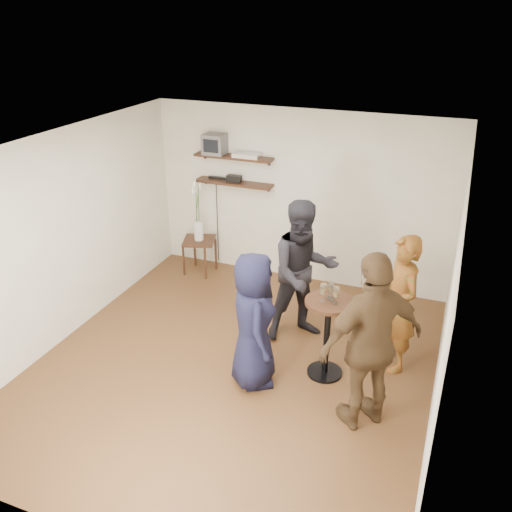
{
  "coord_description": "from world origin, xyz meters",
  "views": [
    {
      "loc": [
        2.18,
        -4.8,
        3.91
      ],
      "look_at": [
        0.13,
        0.4,
        1.29
      ],
      "focal_mm": 38.0,
      "sensor_mm": 36.0,
      "label": 1
    }
  ],
  "objects_px": {
    "side_table": "(199,245)",
    "person_navy": "(253,321)",
    "crt_monitor": "(215,144)",
    "dvd_deck": "(247,155)",
    "drinks_table": "(327,328)",
    "person_brown": "(371,343)",
    "person_plaid": "(399,304)",
    "radio": "(234,179)",
    "person_dark": "(303,272)"
  },
  "relations": [
    {
      "from": "side_table",
      "to": "drinks_table",
      "type": "distance_m",
      "value": 3.12
    },
    {
      "from": "dvd_deck",
      "to": "person_plaid",
      "type": "xyz_separation_m",
      "value": [
        2.52,
        -1.66,
        -1.07
      ]
    },
    {
      "from": "person_plaid",
      "to": "person_dark",
      "type": "bearing_deg",
      "value": -133.34
    },
    {
      "from": "side_table",
      "to": "person_dark",
      "type": "xyz_separation_m",
      "value": [
        2.03,
        -1.14,
        0.44
      ]
    },
    {
      "from": "dvd_deck",
      "to": "drinks_table",
      "type": "distance_m",
      "value": 3.07
    },
    {
      "from": "person_dark",
      "to": "radio",
      "type": "bearing_deg",
      "value": 100.64
    },
    {
      "from": "crt_monitor",
      "to": "side_table",
      "type": "height_order",
      "value": "crt_monitor"
    },
    {
      "from": "drinks_table",
      "to": "radio",
      "type": "bearing_deg",
      "value": 134.01
    },
    {
      "from": "person_plaid",
      "to": "side_table",
      "type": "bearing_deg",
      "value": -145.92
    },
    {
      "from": "side_table",
      "to": "person_brown",
      "type": "relative_size",
      "value": 0.31
    },
    {
      "from": "crt_monitor",
      "to": "dvd_deck",
      "type": "height_order",
      "value": "crt_monitor"
    },
    {
      "from": "drinks_table",
      "to": "person_plaid",
      "type": "relative_size",
      "value": 0.59
    },
    {
      "from": "crt_monitor",
      "to": "side_table",
      "type": "bearing_deg",
      "value": -122.28
    },
    {
      "from": "crt_monitor",
      "to": "person_dark",
      "type": "bearing_deg",
      "value": -38.0
    },
    {
      "from": "dvd_deck",
      "to": "radio",
      "type": "relative_size",
      "value": 1.82
    },
    {
      "from": "dvd_deck",
      "to": "drinks_table",
      "type": "xyz_separation_m",
      "value": [
        1.82,
        -2.11,
        -1.27
      ]
    },
    {
      "from": "person_dark",
      "to": "person_navy",
      "type": "bearing_deg",
      "value": -138.23
    },
    {
      "from": "side_table",
      "to": "person_navy",
      "type": "relative_size",
      "value": 0.38
    },
    {
      "from": "drinks_table",
      "to": "person_plaid",
      "type": "bearing_deg",
      "value": 33.06
    },
    {
      "from": "dvd_deck",
      "to": "person_dark",
      "type": "distance_m",
      "value": 2.19
    },
    {
      "from": "dvd_deck",
      "to": "person_plaid",
      "type": "bearing_deg",
      "value": -33.29
    },
    {
      "from": "radio",
      "to": "person_navy",
      "type": "relative_size",
      "value": 0.14
    },
    {
      "from": "crt_monitor",
      "to": "drinks_table",
      "type": "relative_size",
      "value": 0.33
    },
    {
      "from": "dvd_deck",
      "to": "person_brown",
      "type": "bearing_deg",
      "value": -48.6
    },
    {
      "from": "person_navy",
      "to": "person_plaid",
      "type": "bearing_deg",
      "value": -88.43
    },
    {
      "from": "person_dark",
      "to": "person_navy",
      "type": "height_order",
      "value": "person_dark"
    },
    {
      "from": "crt_monitor",
      "to": "person_brown",
      "type": "bearing_deg",
      "value": -43.02
    },
    {
      "from": "radio",
      "to": "side_table",
      "type": "bearing_deg",
      "value": -148.57
    },
    {
      "from": "radio",
      "to": "side_table",
      "type": "xyz_separation_m",
      "value": [
        -0.49,
        -0.3,
        -1.05
      ]
    },
    {
      "from": "person_navy",
      "to": "crt_monitor",
      "type": "bearing_deg",
      "value": 2.64
    },
    {
      "from": "person_dark",
      "to": "person_brown",
      "type": "distance_m",
      "value": 1.67
    },
    {
      "from": "crt_monitor",
      "to": "dvd_deck",
      "type": "xyz_separation_m",
      "value": [
        0.52,
        0.0,
        -0.12
      ]
    },
    {
      "from": "radio",
      "to": "side_table",
      "type": "height_order",
      "value": "radio"
    },
    {
      "from": "dvd_deck",
      "to": "radio",
      "type": "distance_m",
      "value": 0.44
    },
    {
      "from": "person_brown",
      "to": "drinks_table",
      "type": "bearing_deg",
      "value": -90.0
    },
    {
      "from": "radio",
      "to": "person_navy",
      "type": "xyz_separation_m",
      "value": [
        1.32,
        -2.53,
        -0.73
      ]
    },
    {
      "from": "drinks_table",
      "to": "person_brown",
      "type": "height_order",
      "value": "person_brown"
    },
    {
      "from": "dvd_deck",
      "to": "person_dark",
      "type": "relative_size",
      "value": 0.22
    },
    {
      "from": "person_plaid",
      "to": "dvd_deck",
      "type": "bearing_deg",
      "value": -156.36
    },
    {
      "from": "person_brown",
      "to": "side_table",
      "type": "bearing_deg",
      "value": -81.45
    },
    {
      "from": "person_brown",
      "to": "person_plaid",
      "type": "bearing_deg",
      "value": -140.2
    },
    {
      "from": "crt_monitor",
      "to": "person_plaid",
      "type": "xyz_separation_m",
      "value": [
        3.04,
        -1.66,
        -1.19
      ]
    },
    {
      "from": "person_navy",
      "to": "dvd_deck",
      "type": "bearing_deg",
      "value": -6.45
    },
    {
      "from": "crt_monitor",
      "to": "person_navy",
      "type": "bearing_deg",
      "value": -57.45
    },
    {
      "from": "radio",
      "to": "side_table",
      "type": "distance_m",
      "value": 1.19
    },
    {
      "from": "crt_monitor",
      "to": "person_brown",
      "type": "height_order",
      "value": "crt_monitor"
    },
    {
      "from": "radio",
      "to": "person_brown",
      "type": "bearing_deg",
      "value": -46.11
    },
    {
      "from": "crt_monitor",
      "to": "radio",
      "type": "height_order",
      "value": "crt_monitor"
    },
    {
      "from": "drinks_table",
      "to": "person_brown",
      "type": "xyz_separation_m",
      "value": [
        0.57,
        -0.61,
        0.33
      ]
    },
    {
      "from": "crt_monitor",
      "to": "person_plaid",
      "type": "distance_m",
      "value": 3.66
    }
  ]
}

